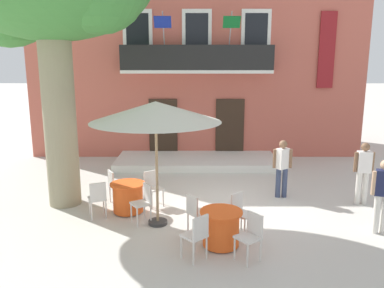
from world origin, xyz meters
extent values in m
plane|color=beige|center=(0.00, 0.00, 0.00)|extent=(120.00, 120.00, 0.00)
cube|color=#BC5B4C|center=(-0.57, 7.00, 3.75)|extent=(13.00, 4.00, 7.50)
cube|color=#332319|center=(-1.87, 4.97, 1.15)|extent=(1.10, 0.08, 2.30)
cube|color=#332319|center=(0.73, 4.97, 1.15)|extent=(1.10, 0.08, 2.30)
cube|color=silver|center=(-2.77, 4.96, 4.65)|extent=(1.10, 0.08, 1.90)
cube|color=black|center=(-2.77, 4.93, 4.65)|extent=(0.84, 0.04, 1.60)
cube|color=silver|center=(-0.57, 4.96, 4.65)|extent=(1.10, 0.08, 1.90)
cube|color=black|center=(-0.57, 4.93, 4.65)|extent=(0.84, 0.04, 1.60)
cube|color=silver|center=(1.63, 4.96, 4.65)|extent=(1.10, 0.08, 1.90)
cube|color=black|center=(1.63, 4.93, 4.65)|extent=(0.84, 0.04, 1.60)
cube|color=silver|center=(-0.57, 4.67, 3.34)|extent=(5.60, 0.65, 0.12)
cube|color=black|center=(-0.57, 4.38, 3.85)|extent=(5.60, 0.06, 0.90)
cylinder|color=#B2B2B7|center=(-1.77, 4.50, 4.75)|extent=(0.04, 0.95, 1.33)
cube|color=#192D9E|center=(-1.77, 4.05, 5.05)|extent=(0.60, 0.29, 0.38)
cylinder|color=#B2B2B7|center=(0.63, 4.50, 4.75)|extent=(0.04, 0.95, 1.33)
cube|color=#146B2D|center=(0.63, 4.05, 5.05)|extent=(0.60, 0.29, 0.38)
cylinder|color=#995638|center=(-2.87, 4.70, 3.52)|extent=(0.32, 0.32, 0.24)
ellipsoid|color=#2D7533|center=(-2.87, 4.70, 3.83)|extent=(0.41, 0.41, 0.37)
cylinder|color=#995638|center=(-1.34, 4.70, 3.56)|extent=(0.35, 0.35, 0.31)
ellipsoid|color=#4C8E38|center=(-1.34, 4.70, 3.93)|extent=(0.45, 0.45, 0.43)
cylinder|color=#47423D|center=(0.20, 4.70, 3.55)|extent=(0.33, 0.33, 0.30)
ellipsoid|color=#38843D|center=(0.20, 4.70, 3.87)|extent=(0.43, 0.43, 0.34)
cylinder|color=slate|center=(1.73, 4.70, 3.51)|extent=(0.33, 0.33, 0.22)
ellipsoid|color=#4C8E38|center=(1.73, 4.70, 3.84)|extent=(0.43, 0.43, 0.43)
cube|color=maroon|center=(4.30, 4.94, 4.12)|extent=(0.60, 0.06, 2.80)
cube|color=silver|center=(-0.57, 3.86, 0.12)|extent=(5.86, 2.29, 0.25)
cylinder|color=gray|center=(-4.11, -0.16, 2.15)|extent=(0.82, 0.82, 4.30)
cylinder|color=#EA561E|center=(-0.16, -2.59, 0.37)|extent=(0.74, 0.74, 0.68)
cylinder|color=#EA561E|center=(-0.16, -2.59, 0.74)|extent=(0.86, 0.86, 0.04)
cylinder|color=#2D2823|center=(-0.16, -2.59, 0.01)|extent=(0.44, 0.44, 0.03)
cylinder|color=silver|center=(-0.95, -3.09, 0.23)|extent=(0.04, 0.04, 0.45)
cylinder|color=silver|center=(-0.70, -2.86, 0.23)|extent=(0.04, 0.04, 0.45)
cylinder|color=silver|center=(-0.72, -3.34, 0.23)|extent=(0.04, 0.04, 0.45)
cylinder|color=silver|center=(-0.47, -3.11, 0.23)|extent=(0.04, 0.04, 0.45)
cube|color=silver|center=(-0.71, -3.10, 0.47)|extent=(0.57, 0.57, 0.04)
cube|color=silver|center=(-0.59, -3.23, 0.70)|extent=(0.31, 0.29, 0.42)
cylinder|color=silver|center=(0.26, -3.43, 0.23)|extent=(0.04, 0.04, 0.45)
cylinder|color=silver|center=(0.06, -3.16, 0.23)|extent=(0.04, 0.04, 0.45)
cylinder|color=silver|center=(0.53, -3.22, 0.23)|extent=(0.04, 0.04, 0.45)
cylinder|color=silver|center=(0.33, -2.95, 0.23)|extent=(0.04, 0.04, 0.45)
cube|color=silver|center=(0.29, -3.19, 0.47)|extent=(0.56, 0.56, 0.04)
cube|color=silver|center=(0.44, -3.08, 0.70)|extent=(0.26, 0.33, 0.42)
cylinder|color=silver|center=(0.60, -2.05, 0.23)|extent=(0.04, 0.04, 0.45)
cylinder|color=silver|center=(0.36, -2.29, 0.23)|extent=(0.04, 0.04, 0.45)
cylinder|color=silver|center=(0.35, -1.81, 0.23)|extent=(0.04, 0.04, 0.45)
cylinder|color=silver|center=(0.12, -2.06, 0.23)|extent=(0.04, 0.04, 0.45)
cube|color=silver|center=(0.36, -2.05, 0.47)|extent=(0.57, 0.57, 0.04)
cube|color=silver|center=(0.23, -1.93, 0.70)|extent=(0.29, 0.30, 0.42)
cylinder|color=silver|center=(-0.56, -1.75, 0.23)|extent=(0.04, 0.04, 0.45)
cylinder|color=silver|center=(-0.36, -2.02, 0.23)|extent=(0.04, 0.04, 0.45)
cylinder|color=silver|center=(-0.84, -1.94, 0.23)|extent=(0.04, 0.04, 0.45)
cylinder|color=silver|center=(-0.64, -2.22, 0.23)|extent=(0.04, 0.04, 0.45)
cube|color=silver|center=(-0.60, -1.98, 0.47)|extent=(0.56, 0.56, 0.04)
cube|color=silver|center=(-0.75, -2.09, 0.70)|extent=(0.25, 0.33, 0.42)
cylinder|color=#EA561E|center=(-2.34, -0.78, 0.37)|extent=(0.74, 0.74, 0.68)
cylinder|color=#EA561E|center=(-2.34, -0.78, 0.74)|extent=(0.86, 0.86, 0.04)
cylinder|color=#2D2823|center=(-2.34, -0.78, 0.01)|extent=(0.44, 0.44, 0.03)
cylinder|color=silver|center=(-1.50, -0.39, 0.23)|extent=(0.04, 0.04, 0.45)
cylinder|color=silver|center=(-1.77, -0.58, 0.23)|extent=(0.04, 0.04, 0.45)
cylinder|color=silver|center=(-1.69, -0.11, 0.23)|extent=(0.04, 0.04, 0.45)
cylinder|color=silver|center=(-1.97, -0.31, 0.23)|extent=(0.04, 0.04, 0.45)
cube|color=silver|center=(-1.73, -0.35, 0.47)|extent=(0.56, 0.56, 0.04)
cube|color=silver|center=(-1.84, -0.20, 0.70)|extent=(0.33, 0.25, 0.42)
cylinder|color=silver|center=(-2.65, 0.10, 0.23)|extent=(0.04, 0.04, 0.45)
cylinder|color=silver|center=(-2.48, -0.20, 0.23)|extent=(0.04, 0.04, 0.45)
cylinder|color=silver|center=(-2.95, -0.07, 0.23)|extent=(0.04, 0.04, 0.45)
cylinder|color=silver|center=(-2.78, -0.36, 0.23)|extent=(0.04, 0.04, 0.45)
cube|color=silver|center=(-2.71, -0.13, 0.47)|extent=(0.55, 0.55, 0.04)
cube|color=silver|center=(-2.87, -0.22, 0.70)|extent=(0.22, 0.35, 0.42)
cylinder|color=silver|center=(-3.26, -0.98, 0.23)|extent=(0.04, 0.04, 0.45)
cylinder|color=silver|center=(-2.94, -0.85, 0.23)|extent=(0.04, 0.04, 0.45)
cylinder|color=silver|center=(-3.13, -1.29, 0.23)|extent=(0.04, 0.04, 0.45)
cylinder|color=silver|center=(-2.81, -1.16, 0.23)|extent=(0.04, 0.04, 0.45)
cube|color=silver|center=(-3.04, -1.07, 0.47)|extent=(0.52, 0.52, 0.04)
cube|color=silver|center=(-2.97, -1.24, 0.70)|extent=(0.37, 0.18, 0.42)
cylinder|color=silver|center=(-1.99, -1.65, 0.23)|extent=(0.04, 0.04, 0.45)
cylinder|color=silver|center=(-2.18, -1.36, 0.23)|extent=(0.04, 0.04, 0.45)
cylinder|color=silver|center=(-1.71, -1.47, 0.23)|extent=(0.04, 0.04, 0.45)
cylinder|color=silver|center=(-1.89, -1.18, 0.23)|extent=(0.04, 0.04, 0.45)
cube|color=silver|center=(-1.94, -1.42, 0.47)|extent=(0.55, 0.55, 0.04)
cube|color=silver|center=(-1.79, -1.32, 0.70)|extent=(0.24, 0.34, 0.42)
cylinder|color=#997A56|center=(-1.54, -1.50, 1.27)|extent=(0.06, 0.06, 2.55)
cylinder|color=#333333|center=(-1.54, -1.50, 0.04)|extent=(0.44, 0.44, 0.08)
cone|color=silver|center=(-1.54, -1.50, 2.62)|extent=(2.90, 2.90, 0.45)
cylinder|color=#384260|center=(1.64, 0.33, 0.41)|extent=(0.14, 0.14, 0.83)
cylinder|color=#384260|center=(1.82, 0.33, 0.41)|extent=(0.14, 0.14, 0.83)
cube|color=white|center=(1.73, 0.33, 1.11)|extent=(0.40, 0.37, 0.56)
sphere|color=brown|center=(1.73, 0.33, 1.51)|extent=(0.22, 0.22, 0.22)
cylinder|color=brown|center=(1.51, 0.33, 1.11)|extent=(0.09, 0.09, 0.52)
cylinder|color=brown|center=(1.95, 0.33, 1.11)|extent=(0.09, 0.09, 0.52)
cylinder|color=silver|center=(3.28, -1.97, 0.43)|extent=(0.14, 0.14, 0.87)
cylinder|color=silver|center=(3.46, -1.97, 0.43)|extent=(0.14, 0.14, 0.87)
cube|color=#1E2347|center=(3.37, -1.97, 1.15)|extent=(0.40, 0.34, 0.56)
cylinder|color=tan|center=(3.15, -1.97, 1.15)|extent=(0.09, 0.09, 0.52)
cylinder|color=silver|center=(3.64, -0.19, 0.43)|extent=(0.14, 0.14, 0.87)
cylinder|color=silver|center=(3.82, -0.19, 0.43)|extent=(0.14, 0.14, 0.87)
cube|color=white|center=(3.73, -0.19, 1.15)|extent=(0.35, 0.24, 0.56)
sphere|color=brown|center=(3.73, -0.19, 1.55)|extent=(0.22, 0.22, 0.22)
cylinder|color=brown|center=(3.51, -0.19, 1.15)|extent=(0.09, 0.09, 0.52)
cylinder|color=brown|center=(3.95, -0.19, 1.15)|extent=(0.09, 0.09, 0.52)
camera|label=1|loc=(-0.75, -9.84, 3.67)|focal=35.93mm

